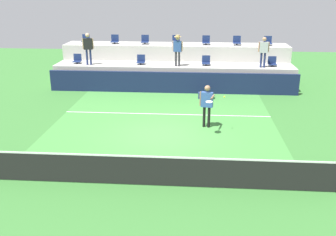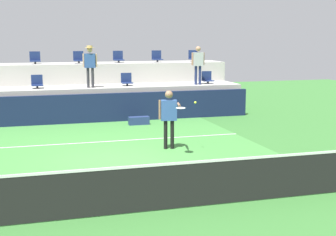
% 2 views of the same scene
% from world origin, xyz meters
% --- Properties ---
extents(ground_plane, '(40.00, 40.00, 0.00)m').
position_xyz_m(ground_plane, '(0.00, 0.00, 0.00)').
color(ground_plane, '#336B2D').
extents(court_inner_paint, '(9.00, 10.00, 0.01)m').
position_xyz_m(court_inner_paint, '(0.00, 1.00, 0.00)').
color(court_inner_paint, '#3D7F38').
rests_on(court_inner_paint, ground_plane).
extents(court_service_line, '(9.00, 0.06, 0.00)m').
position_xyz_m(court_service_line, '(0.00, 2.40, 0.01)').
color(court_service_line, white).
rests_on(court_service_line, ground_plane).
extents(tennis_net, '(10.48, 0.08, 1.07)m').
position_xyz_m(tennis_net, '(0.00, -4.00, 0.50)').
color(tennis_net, black).
rests_on(tennis_net, ground_plane).
extents(sponsor_backboard, '(13.00, 0.16, 1.10)m').
position_xyz_m(sponsor_backboard, '(0.00, 6.00, 0.55)').
color(sponsor_backboard, '#141E42').
rests_on(sponsor_backboard, ground_plane).
extents(seating_tier_lower, '(13.00, 1.80, 1.25)m').
position_xyz_m(seating_tier_lower, '(0.00, 7.30, 0.62)').
color(seating_tier_lower, '#ADAAA3').
rests_on(seating_tier_lower, ground_plane).
extents(seating_tier_upper, '(13.00, 1.80, 2.10)m').
position_xyz_m(seating_tier_upper, '(0.00, 9.10, 1.05)').
color(seating_tier_upper, '#ADAAA3').
rests_on(seating_tier_upper, ground_plane).
extents(stadium_chair_lower_far_left, '(0.44, 0.40, 0.52)m').
position_xyz_m(stadium_chair_lower_far_left, '(-5.36, 7.23, 1.46)').
color(stadium_chair_lower_far_left, '#2D2D33').
rests_on(stadium_chair_lower_far_left, seating_tier_lower).
extents(stadium_chair_lower_left, '(0.44, 0.40, 0.52)m').
position_xyz_m(stadium_chair_lower_left, '(-1.80, 7.23, 1.46)').
color(stadium_chair_lower_left, '#2D2D33').
rests_on(stadium_chair_lower_left, seating_tier_lower).
extents(stadium_chair_lower_right, '(0.44, 0.40, 0.52)m').
position_xyz_m(stadium_chair_lower_right, '(1.76, 7.23, 1.46)').
color(stadium_chair_lower_right, '#2D2D33').
rests_on(stadium_chair_lower_right, seating_tier_lower).
extents(stadium_chair_lower_far_right, '(0.44, 0.40, 0.52)m').
position_xyz_m(stadium_chair_lower_far_right, '(5.29, 7.23, 1.46)').
color(stadium_chair_lower_far_right, '#2D2D33').
rests_on(stadium_chair_lower_far_right, seating_tier_lower).
extents(stadium_chair_upper_far_left, '(0.44, 0.40, 0.52)m').
position_xyz_m(stadium_chair_upper_far_left, '(-5.32, 9.03, 2.31)').
color(stadium_chair_upper_far_left, '#2D2D33').
rests_on(stadium_chair_upper_far_left, seating_tier_upper).
extents(stadium_chair_upper_left, '(0.44, 0.40, 0.52)m').
position_xyz_m(stadium_chair_upper_left, '(-3.59, 9.03, 2.31)').
color(stadium_chair_upper_left, '#2D2D33').
rests_on(stadium_chair_upper_left, seating_tier_upper).
extents(stadium_chair_upper_mid_left, '(0.44, 0.40, 0.52)m').
position_xyz_m(stadium_chair_upper_mid_left, '(-1.80, 9.03, 2.31)').
color(stadium_chair_upper_mid_left, '#2D2D33').
rests_on(stadium_chair_upper_mid_left, seating_tier_upper).
extents(stadium_chair_upper_center, '(0.44, 0.40, 0.52)m').
position_xyz_m(stadium_chair_upper_center, '(0.02, 9.03, 2.31)').
color(stadium_chair_upper_center, '#2D2D33').
rests_on(stadium_chair_upper_center, seating_tier_upper).
extents(stadium_chair_upper_mid_right, '(0.44, 0.40, 0.52)m').
position_xyz_m(stadium_chair_upper_mid_right, '(1.76, 9.03, 2.31)').
color(stadium_chair_upper_mid_right, '#2D2D33').
rests_on(stadium_chair_upper_mid_right, seating_tier_upper).
extents(stadium_chair_upper_right, '(0.44, 0.40, 0.52)m').
position_xyz_m(stadium_chair_upper_right, '(3.53, 9.03, 2.31)').
color(stadium_chair_upper_right, '#2D2D33').
rests_on(stadium_chair_upper_right, seating_tier_upper).
extents(stadium_chair_upper_far_right, '(0.44, 0.40, 0.52)m').
position_xyz_m(stadium_chair_upper_far_right, '(5.29, 9.03, 2.31)').
color(stadium_chair_upper_far_right, '#2D2D33').
rests_on(stadium_chair_upper_far_right, seating_tier_upper).
extents(tennis_player, '(0.59, 1.27, 1.71)m').
position_xyz_m(tennis_player, '(1.71, 0.88, 1.05)').
color(tennis_player, black).
rests_on(tennis_player, ground_plane).
extents(spectator_leaning_on_rail, '(0.60, 0.27, 1.71)m').
position_xyz_m(spectator_leaning_on_rail, '(-4.59, 6.85, 2.28)').
color(spectator_leaning_on_rail, navy).
rests_on(spectator_leaning_on_rail, seating_tier_lower).
extents(spectator_with_hat, '(0.57, 0.45, 1.65)m').
position_xyz_m(spectator_with_hat, '(0.23, 6.85, 2.25)').
color(spectator_with_hat, '#2D2D33').
rests_on(spectator_with_hat, seating_tier_lower).
extents(spectator_in_grey, '(0.57, 0.22, 1.59)m').
position_xyz_m(spectator_in_grey, '(4.72, 6.85, 2.20)').
color(spectator_in_grey, navy).
rests_on(spectator_in_grey, seating_tier_lower).
extents(tennis_ball, '(0.07, 0.07, 0.07)m').
position_xyz_m(tennis_ball, '(2.33, 0.41, 1.41)').
color(tennis_ball, '#CCE033').
extents(equipment_bag, '(0.76, 0.28, 0.30)m').
position_xyz_m(equipment_bag, '(1.76, 5.05, 0.15)').
color(equipment_bag, navy).
rests_on(equipment_bag, ground_plane).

